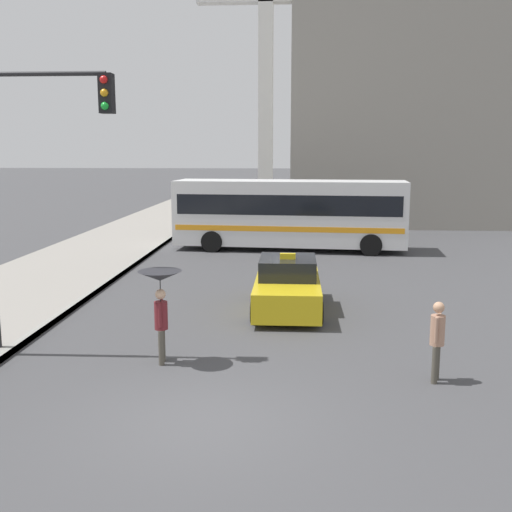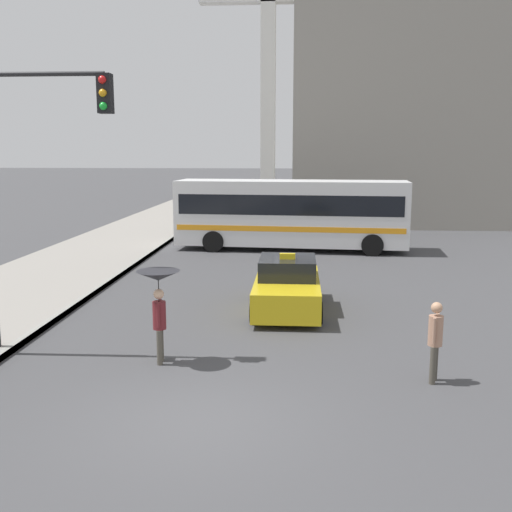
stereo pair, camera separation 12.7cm
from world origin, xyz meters
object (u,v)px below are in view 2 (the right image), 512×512
Objects in this scene: taxi at (287,287)px; pedestrian_with_umbrella at (159,291)px; pedestrian_man at (435,336)px; monument_cross at (268,46)px; city_bus at (291,212)px; traffic_light at (31,159)px.

taxi is 2.04× the size of pedestrian_with_umbrella.
pedestrian_man is 0.08× the size of monument_cross.
pedestrian_with_umbrella is 27.98m from monument_cross.
pedestrian_man is at bearing -80.22° from monument_cross.
taxi is at bearing 4.61° from city_bus.
city_bus is 15.48m from pedestrian_with_umbrella.
traffic_light is 0.33× the size of monument_cross.
pedestrian_with_umbrella is 3.89m from traffic_light.
monument_cross is (-4.66, 27.05, 9.96)m from pedestrian_man.
taxi is 5.30m from pedestrian_with_umbrella.
traffic_light reaches higher than city_bus.
pedestrian_with_umbrella reaches higher than pedestrian_man.
traffic_light is (-5.35, -4.19, 3.65)m from taxi.
pedestrian_with_umbrella is at bearing 59.77° from taxi.
monument_cross is at bearing -7.90° from pedestrian_with_umbrella.
monument_cross is at bearing -148.11° from pedestrian_man.
taxi is at bearing -128.07° from pedestrian_man.
city_bus is 16.06m from traffic_light.
pedestrian_man is 0.26× the size of traffic_light.
pedestrian_man is 9.06m from traffic_light.
traffic_light is (-8.34, 1.01, 3.40)m from pedestrian_man.
pedestrian_with_umbrella is 5.69m from pedestrian_man.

